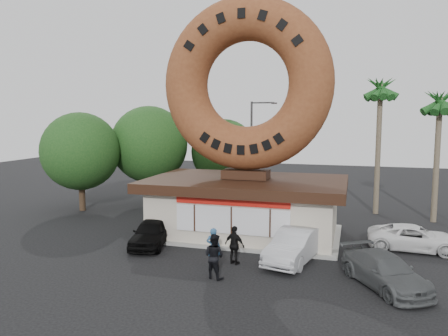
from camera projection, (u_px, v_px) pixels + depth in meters
name	position (u px, v px, depth m)	size (l,w,h in m)	color
ground	(214.00, 269.00, 19.65)	(90.00, 90.00, 0.00)	black
donut_shop	(246.00, 205.00, 25.14)	(11.20, 7.20, 3.80)	#BCB5A0
giant_donut	(247.00, 84.00, 24.35)	(9.62, 9.62, 2.45)	brown
tree_west	(149.00, 144.00, 34.17)	(6.00, 6.00, 7.65)	#473321
tree_mid	(224.00, 152.00, 34.59)	(5.20, 5.20, 6.63)	#473321
tree_far	(80.00, 151.00, 31.39)	(5.60, 5.60, 7.14)	#473321
palm_near	(380.00, 93.00, 29.86)	(2.60, 2.60, 9.75)	#726651
palm_far	(440.00, 106.00, 27.55)	(2.60, 2.60, 8.75)	#726651
street_lamp	(253.00, 146.00, 34.88)	(2.11, 0.20, 8.00)	#59595E
person_left	(213.00, 247.00, 19.81)	(0.66, 0.44, 1.82)	#2C5681
person_center	(214.00, 256.00, 18.43)	(0.93, 0.73, 1.92)	black
person_right	(235.00, 245.00, 20.18)	(1.06, 0.44, 1.81)	black
car_black	(151.00, 233.00, 23.11)	(1.66, 4.12, 1.41)	black
car_silver	(295.00, 246.00, 20.61)	(1.61, 4.62, 1.52)	#B9BABF
car_grey	(385.00, 271.00, 17.50)	(1.85, 4.55, 1.32)	#56595B
car_white	(415.00, 238.00, 22.33)	(2.12, 4.60, 1.28)	white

